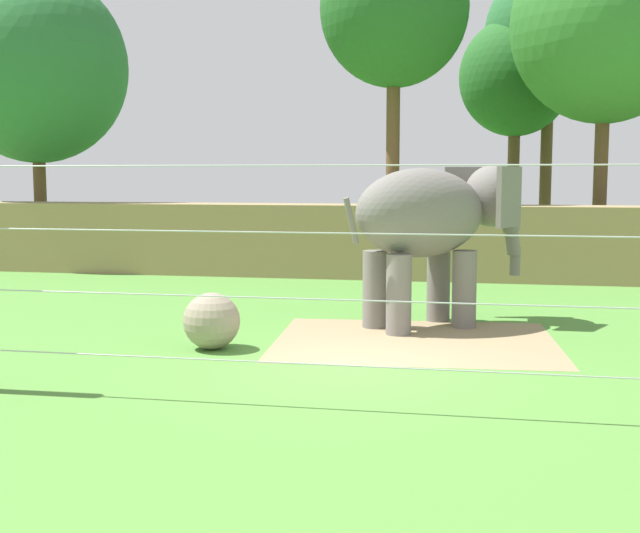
% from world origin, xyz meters
% --- Properties ---
extents(ground_plane, '(120.00, 120.00, 0.00)m').
position_xyz_m(ground_plane, '(0.00, 0.00, 0.00)').
color(ground_plane, '#518938').
extents(dirt_patch, '(5.54, 4.70, 0.01)m').
position_xyz_m(dirt_patch, '(0.84, 2.43, 0.00)').
color(dirt_patch, '#937F5B').
rests_on(dirt_patch, ground).
extents(embankment_wall, '(36.00, 1.80, 2.21)m').
position_xyz_m(embankment_wall, '(0.00, 12.07, 1.11)').
color(embankment_wall, '#997F56').
rests_on(embankment_wall, ground).
extents(elephant, '(3.87, 3.56, 3.31)m').
position_xyz_m(elephant, '(1.07, 4.10, 2.20)').
color(elephant, slate).
rests_on(elephant, ground).
extents(enrichment_ball, '(1.02, 1.02, 1.02)m').
position_xyz_m(enrichment_ball, '(-2.68, 1.02, 0.51)').
color(enrichment_ball, gray).
rests_on(enrichment_ball, ground).
extents(cable_fence, '(11.41, 0.25, 3.37)m').
position_xyz_m(cable_fence, '(0.00, -2.35, 1.69)').
color(cable_fence, brown).
rests_on(cable_fence, ground).
extents(tree_far_left, '(4.20, 4.20, 8.95)m').
position_xyz_m(tree_far_left, '(3.19, 19.25, 6.70)').
color(tree_far_left, brown).
rests_on(tree_far_left, ground).
extents(tree_left_of_centre, '(4.76, 4.76, 10.90)m').
position_xyz_m(tree_left_of_centre, '(-0.84, 14.10, 8.35)').
color(tree_left_of_centre, brown).
rests_on(tree_left_of_centre, ground).
extents(tree_behind_wall, '(6.37, 6.37, 10.22)m').
position_xyz_m(tree_behind_wall, '(-13.40, 14.09, 6.86)').
color(tree_behind_wall, brown).
rests_on(tree_behind_wall, ground).
extents(tree_right_of_centre, '(4.79, 4.79, 10.91)m').
position_xyz_m(tree_right_of_centre, '(4.41, 19.63, 8.34)').
color(tree_right_of_centre, brown).
rests_on(tree_right_of_centre, ground).
extents(tree_far_right, '(5.98, 5.98, 11.01)m').
position_xyz_m(tree_far_right, '(5.78, 15.09, 7.85)').
color(tree_far_right, brown).
rests_on(tree_far_right, ground).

